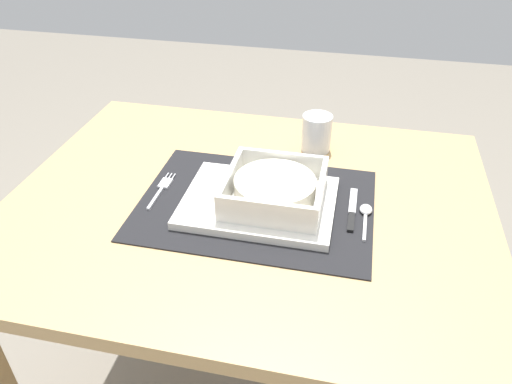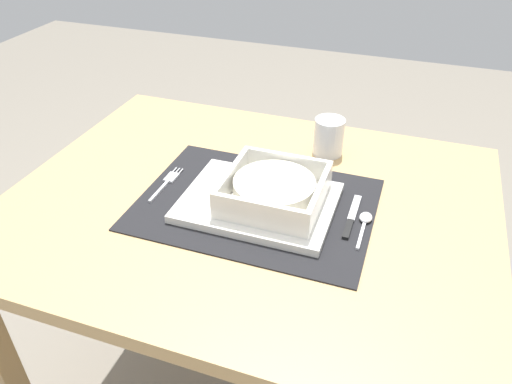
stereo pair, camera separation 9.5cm
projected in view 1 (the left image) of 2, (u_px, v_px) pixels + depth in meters
The scene contains 8 objects.
dining_table at pixel (249, 237), 1.04m from camera, with size 0.96×0.76×0.71m.
placemat at pixel (256, 204), 0.97m from camera, with size 0.46×0.34×0.00m, color black.
serving_plate at pixel (259, 202), 0.96m from camera, with size 0.29×0.22×0.02m, color white.
porridge_bowl at pixel (275, 189), 0.94m from camera, with size 0.18×0.18×0.06m.
fork at pixel (162, 188), 1.01m from camera, with size 0.02×0.13×0.00m.
spoon at pixel (366, 213), 0.94m from camera, with size 0.02×0.11×0.01m.
butter_knife at pixel (352, 212), 0.94m from camera, with size 0.01×0.14×0.01m.
drinking_glass at pixel (316, 135), 1.13m from camera, with size 0.07×0.07×0.09m.
Camera 1 is at (0.19, -0.78, 1.28)m, focal length 34.55 mm.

